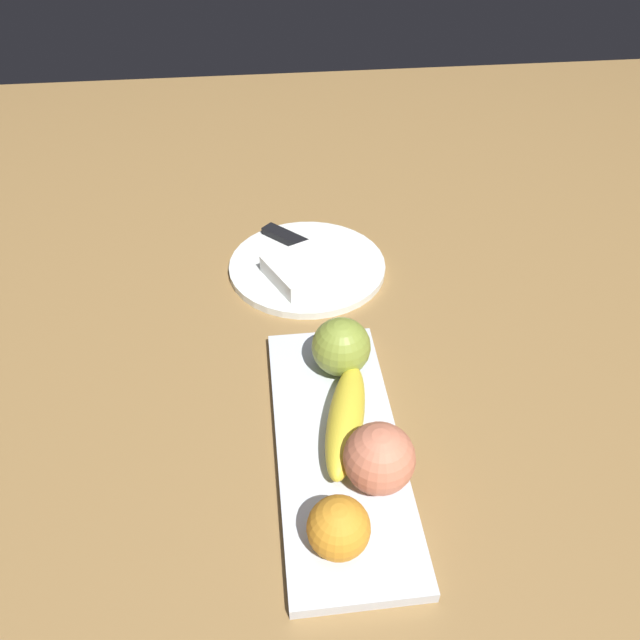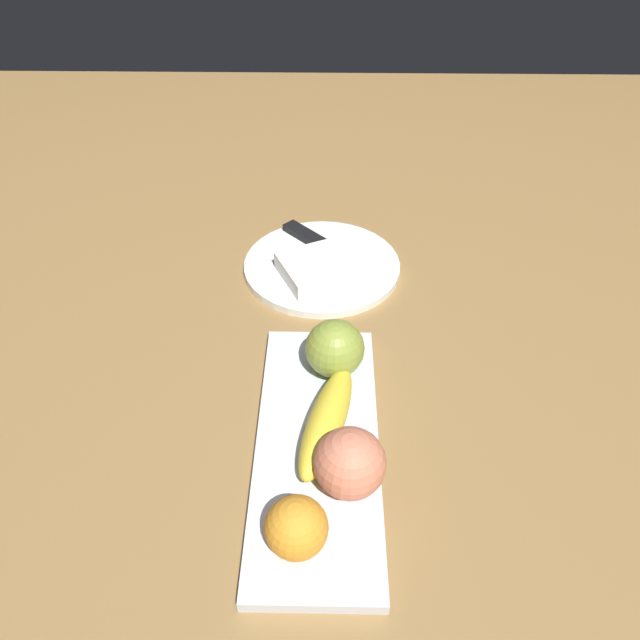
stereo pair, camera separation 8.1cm
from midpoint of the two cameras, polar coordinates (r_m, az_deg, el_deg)
ground_plane at (r=0.75m, az=-0.50°, el=-8.97°), size 2.40×2.40×0.00m
fruit_tray at (r=0.71m, az=-1.64°, el=-11.73°), size 0.37×0.14×0.02m
apple at (r=0.76m, az=-1.38°, el=-2.67°), size 0.07×0.07×0.07m
banana at (r=0.70m, az=-0.92°, el=-9.39°), size 0.17×0.08×0.04m
orange_near_apple at (r=0.61m, az=-2.24°, el=-19.03°), size 0.06×0.06×0.06m
peach at (r=0.65m, az=1.91°, el=-12.96°), size 0.08×0.08×0.08m
dinner_plate at (r=0.97m, az=-3.59°, el=4.94°), size 0.25×0.25×0.01m
folded_napkin at (r=0.93m, az=-3.51°, el=4.81°), size 0.14×0.15×0.03m
knife at (r=1.01m, az=-4.80°, el=7.27°), size 0.14×0.14×0.01m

